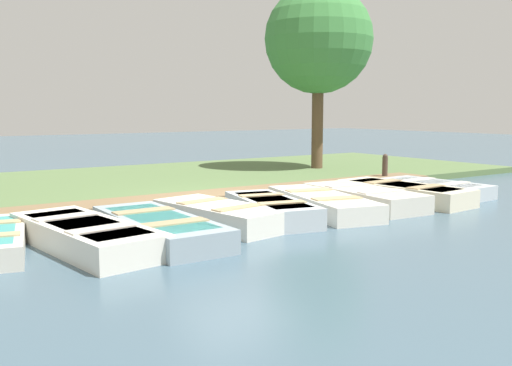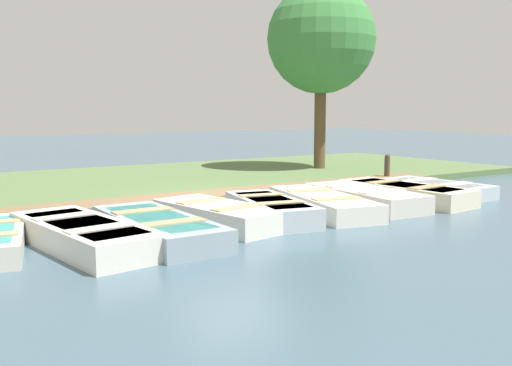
{
  "view_description": "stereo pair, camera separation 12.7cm",
  "coord_description": "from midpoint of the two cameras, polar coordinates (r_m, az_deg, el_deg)",
  "views": [
    {
      "loc": [
        10.22,
        -6.34,
        2.14
      ],
      "look_at": [
        0.62,
        0.13,
        0.65
      ],
      "focal_mm": 40.0,
      "sensor_mm": 36.0,
      "label": 1
    },
    {
      "loc": [
        10.29,
        -6.23,
        2.14
      ],
      "look_at": [
        0.62,
        0.13,
        0.65
      ],
      "focal_mm": 40.0,
      "sensor_mm": 36.0,
      "label": 2
    }
  ],
  "objects": [
    {
      "name": "rowboat_6",
      "position": [
        12.89,
        10.45,
        -1.4
      ],
      "size": [
        3.09,
        1.42,
        0.42
      ],
      "rotation": [
        0.0,
        0.0,
        -0.08
      ],
      "color": "beige",
      "rests_on": "ground_plane"
    },
    {
      "name": "rowboat_2",
      "position": [
        9.65,
        -10.07,
        -4.39
      ],
      "size": [
        3.28,
        1.17,
        0.4
      ],
      "rotation": [
        0.0,
        0.0,
        -0.0
      ],
      "color": "#8C9EA8",
      "rests_on": "ground_plane"
    },
    {
      "name": "rowboat_5",
      "position": [
        12.07,
        6.32,
        -1.98
      ],
      "size": [
        3.45,
        1.81,
        0.4
      ],
      "rotation": [
        0.0,
        0.0,
        -0.23
      ],
      "color": "silver",
      "rests_on": "ground_plane"
    },
    {
      "name": "rowboat_3",
      "position": [
        10.59,
        -4.0,
        -3.17
      ],
      "size": [
        2.88,
        1.55,
        0.43
      ],
      "rotation": [
        0.0,
        0.0,
        0.16
      ],
      "color": "silver",
      "rests_on": "ground_plane"
    },
    {
      "name": "shore_bank",
      "position": [
        16.62,
        -11.49,
        0.11
      ],
      "size": [
        8.0,
        24.0,
        0.19
      ],
      "color": "#567042",
      "rests_on": "ground_plane"
    },
    {
      "name": "mooring_post_far",
      "position": [
        16.83,
        12.55,
        1.38
      ],
      "size": [
        0.16,
        0.16,
        0.88
      ],
      "color": "#47382D",
      "rests_on": "ground_plane"
    },
    {
      "name": "rowboat_4",
      "position": [
        11.16,
        1.2,
        -2.6
      ],
      "size": [
        2.87,
        1.55,
        0.43
      ],
      "rotation": [
        0.0,
        0.0,
        -0.21
      ],
      "color": "#B2BCC1",
      "rests_on": "ground_plane"
    },
    {
      "name": "rowboat_7",
      "position": [
        13.81,
        14.27,
        -0.92
      ],
      "size": [
        3.3,
        1.4,
        0.43
      ],
      "rotation": [
        0.0,
        0.0,
        0.08
      ],
      "color": "beige",
      "rests_on": "ground_plane"
    },
    {
      "name": "rowboat_8",
      "position": [
        15.05,
        17.14,
        -0.48
      ],
      "size": [
        2.77,
        1.35,
        0.36
      ],
      "rotation": [
        0.0,
        0.0,
        0.04
      ],
      "color": "#B2BCC1",
      "rests_on": "ground_plane"
    },
    {
      "name": "dock_walkway",
      "position": [
        13.16,
        -5.01,
        -1.52
      ],
      "size": [
        1.1,
        13.94,
        0.24
      ],
      "color": "brown",
      "rests_on": "ground_plane"
    },
    {
      "name": "park_tree_left",
      "position": [
        19.4,
        6.08,
        14.02
      ],
      "size": [
        3.56,
        3.56,
        6.22
      ],
      "color": "brown",
      "rests_on": "ground_plane"
    },
    {
      "name": "rowboat_1",
      "position": [
        9.3,
        -17.11,
        -4.96
      ],
      "size": [
        3.42,
        1.59,
        0.43
      ],
      "rotation": [
        0.0,
        0.0,
        0.14
      ],
      "color": "silver",
      "rests_on": "ground_plane"
    },
    {
      "name": "ground_plane",
      "position": [
        12.21,
        -2.44,
        -2.76
      ],
      "size": [
        80.0,
        80.0,
        0.0
      ],
      "primitive_type": "plane",
      "color": "#425B6B"
    }
  ]
}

